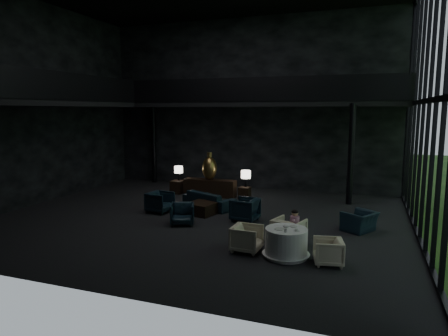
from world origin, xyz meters
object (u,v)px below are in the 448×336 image
(console, at_px, (210,188))
(dining_chair_west, at_px, (247,237))
(table_lamp_left, at_px, (179,170))
(lounge_armchair_south, at_px, (182,213))
(dining_chair_north, at_px, (289,229))
(dining_table, at_px, (286,245))
(lounge_armchair_east, at_px, (245,207))
(child, at_px, (295,219))
(side_table_left, at_px, (177,187))
(sofa, at_px, (209,196))
(bronze_urn, at_px, (210,168))
(table_lamp_right, at_px, (246,175))
(coffee_table, at_px, (202,208))
(side_table_right, at_px, (245,193))
(lounge_armchair_west, at_px, (160,200))
(dining_chair_east, at_px, (328,252))
(window_armchair, at_px, (360,220))

(console, xyz_separation_m, dining_chair_west, (3.50, -6.08, 0.01))
(table_lamp_left, height_order, dining_chair_west, table_lamp_left)
(lounge_armchair_south, distance_m, dining_chair_north, 3.74)
(table_lamp_left, relative_size, dining_table, 0.53)
(lounge_armchair_east, distance_m, lounge_armchair_south, 2.13)
(lounge_armchair_east, height_order, dining_chair_north, lounge_armchair_east)
(child, bearing_deg, dining_chair_west, 40.69)
(side_table_left, height_order, sofa, sofa)
(bronze_urn, height_order, table_lamp_right, bronze_urn)
(dining_chair_west, bearing_deg, table_lamp_right, 18.95)
(table_lamp_left, bearing_deg, lounge_armchair_east, -39.49)
(console, distance_m, table_lamp_right, 1.73)
(coffee_table, distance_m, child, 4.36)
(side_table_right, bearing_deg, table_lamp_right, 90.00)
(table_lamp_left, bearing_deg, lounge_armchair_west, -75.10)
(side_table_left, xyz_separation_m, dining_chair_east, (7.22, -6.33, 0.03))
(bronze_urn, relative_size, child, 2.14)
(dining_table, bearing_deg, dining_chair_east, -7.53)
(side_table_left, height_order, dining_chair_west, dining_chair_west)
(lounge_armchair_south, xyz_separation_m, dining_chair_north, (3.66, -0.75, 0.04))
(window_armchair, height_order, coffee_table, window_armchair)
(sofa, distance_m, coffee_table, 1.01)
(table_lamp_left, height_order, window_armchair, table_lamp_left)
(console, relative_size, sofa, 1.02)
(dining_chair_north, bearing_deg, lounge_armchair_east, -28.36)
(dining_chair_east, bearing_deg, window_armchair, 155.92)
(lounge_armchair_west, height_order, dining_table, lounge_armchair_west)
(dining_chair_north, xyz_separation_m, dining_chair_east, (1.19, -1.16, -0.11))
(lounge_armchair_east, relative_size, child, 1.72)
(dining_table, height_order, dining_chair_north, dining_chair_north)
(window_armchair, xyz_separation_m, dining_chair_west, (-2.79, -2.90, 0.01))
(side_table_right, bearing_deg, lounge_armchair_east, -73.01)
(dining_chair_north, bearing_deg, bronze_urn, -32.08)
(dining_chair_west, bearing_deg, dining_table, -91.38)
(console, relative_size, side_table_left, 4.02)
(lounge_armchair_west, relative_size, window_armchair, 1.06)
(dining_chair_east, bearing_deg, dining_table, -109.55)
(lounge_armchair_south, bearing_deg, dining_table, -46.94)
(table_lamp_left, xyz_separation_m, coffee_table, (2.47, -3.13, -0.83))
(window_armchair, bearing_deg, table_lamp_right, -93.55)
(lounge_armchair_west, distance_m, window_armchair, 6.98)
(console, distance_m, dining_table, 7.65)
(table_lamp_right, height_order, sofa, table_lamp_right)
(console, bearing_deg, lounge_armchair_south, -79.93)
(side_table_right, relative_size, lounge_armchair_south, 0.66)
(side_table_left, distance_m, window_armchair, 8.52)
(child, bearing_deg, lounge_armchair_east, -42.95)
(table_lamp_right, relative_size, coffee_table, 0.73)
(table_lamp_left, distance_m, dining_table, 8.87)
(table_lamp_right, relative_size, dining_chair_west, 0.90)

